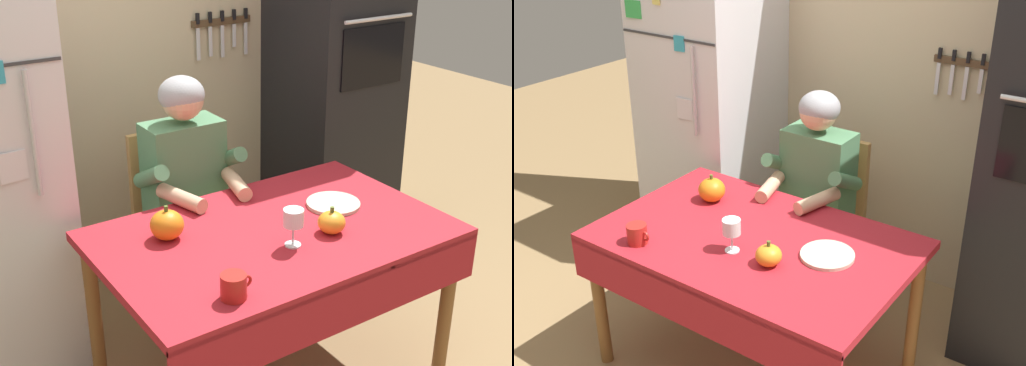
% 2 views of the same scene
% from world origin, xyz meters
% --- Properties ---
extents(back_wall_assembly, '(3.70, 0.13, 2.60)m').
position_xyz_m(back_wall_assembly, '(0.05, 1.35, 1.30)').
color(back_wall_assembly, '#BCAD89').
rests_on(back_wall_assembly, ground).
extents(refrigerator, '(0.68, 0.71, 1.80)m').
position_xyz_m(refrigerator, '(-0.95, 0.96, 0.90)').
color(refrigerator, silver).
rests_on(refrigerator, ground).
extents(dining_table, '(1.40, 0.90, 0.74)m').
position_xyz_m(dining_table, '(0.00, 0.08, 0.66)').
color(dining_table, brown).
rests_on(dining_table, ground).
extents(chair_behind_person, '(0.40, 0.40, 0.93)m').
position_xyz_m(chair_behind_person, '(-0.06, 0.87, 0.51)').
color(chair_behind_person, tan).
rests_on(chair_behind_person, ground).
extents(seated_person, '(0.47, 0.55, 1.25)m').
position_xyz_m(seated_person, '(-0.06, 0.68, 0.74)').
color(seated_person, '#38384C').
rests_on(seated_person, ground).
extents(coffee_mug, '(0.12, 0.09, 0.09)m').
position_xyz_m(coffee_mug, '(-0.39, -0.23, 0.79)').
color(coffee_mug, '#B2231E').
rests_on(coffee_mug, dining_table).
extents(wine_glass, '(0.08, 0.08, 0.15)m').
position_xyz_m(wine_glass, '(-0.01, -0.05, 0.85)').
color(wine_glass, white).
rests_on(wine_glass, dining_table).
extents(pumpkin_large, '(0.13, 0.13, 0.14)m').
position_xyz_m(pumpkin_large, '(-0.38, 0.27, 0.80)').
color(pumpkin_large, orange).
rests_on(pumpkin_large, dining_table).
extents(pumpkin_medium, '(0.11, 0.11, 0.11)m').
position_xyz_m(pumpkin_medium, '(0.18, -0.05, 0.79)').
color(pumpkin_medium, orange).
rests_on(pumpkin_medium, dining_table).
extents(serving_tray, '(0.23, 0.23, 0.02)m').
position_xyz_m(serving_tray, '(0.35, 0.15, 0.75)').
color(serving_tray, beige).
rests_on(serving_tray, dining_table).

